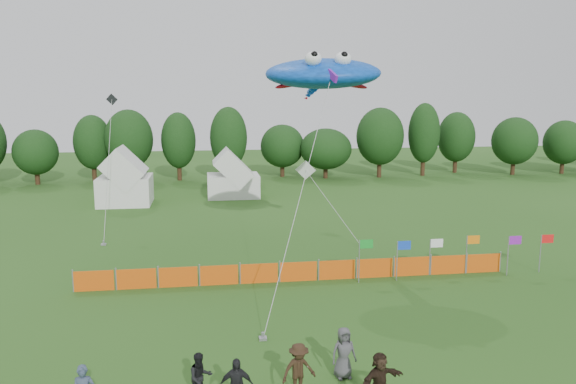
{
  "coord_description": "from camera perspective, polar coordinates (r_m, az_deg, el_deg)",
  "views": [
    {
      "loc": [
        -3.46,
        -17.6,
        9.3
      ],
      "look_at": [
        0.0,
        6.0,
        5.2
      ],
      "focal_mm": 35.0,
      "sensor_mm": 36.0,
      "label": 1
    }
  ],
  "objects": [
    {
      "name": "tent_left",
      "position": [
        50.55,
        -16.23,
        1.06
      ],
      "size": [
        4.5,
        4.5,
        3.97
      ],
      "color": "silver",
      "rests_on": "ground"
    },
    {
      "name": "flag_row",
      "position": [
        30.44,
        16.51,
        -5.69
      ],
      "size": [
        10.73,
        0.73,
        2.22
      ],
      "color": "gray",
      "rests_on": "ground"
    },
    {
      "name": "spectator_b",
      "position": [
        18.27,
        -8.9,
        -18.14
      ],
      "size": [
        0.93,
        0.83,
        1.59
      ],
      "primitive_type": "imported",
      "rotation": [
        0.0,
        0.0,
        0.34
      ],
      "color": "black",
      "rests_on": "ground"
    },
    {
      "name": "spectator_e",
      "position": [
        19.48,
        5.68,
        -15.94
      ],
      "size": [
        0.92,
        0.67,
        1.74
      ],
      "primitive_type": "imported",
      "rotation": [
        0.0,
        0.0,
        0.14
      ],
      "color": "#444247",
      "rests_on": "ground"
    },
    {
      "name": "stingray_kite",
      "position": [
        30.14,
        3.43,
        11.85
      ],
      "size": [
        7.75,
        16.89,
        11.52
      ],
      "color": "blue",
      "rests_on": "ground"
    },
    {
      "name": "small_kite_white",
      "position": [
        39.07,
        2.92,
        0.73
      ],
      "size": [
        3.28,
        7.01,
        4.77
      ],
      "color": "silver",
      "rests_on": "ground"
    },
    {
      "name": "spectator_c",
      "position": [
        18.31,
        1.09,
        -17.65
      ],
      "size": [
        1.26,
        0.93,
        1.75
      ],
      "primitive_type": "imported",
      "rotation": [
        0.0,
        0.0,
        0.27
      ],
      "color": "black",
      "rests_on": "ground"
    },
    {
      "name": "spectator_f",
      "position": [
        18.06,
        9.3,
        -18.28
      ],
      "size": [
        1.64,
        1.11,
        1.7
      ],
      "primitive_type": "imported",
      "rotation": [
        0.0,
        0.0,
        0.43
      ],
      "color": "black",
      "rests_on": "ground"
    },
    {
      "name": "ground",
      "position": [
        20.21,
        2.59,
        -17.66
      ],
      "size": [
        160.0,
        160.0,
        0.0
      ],
      "primitive_type": "plane",
      "color": "#234C16",
      "rests_on": "ground"
    },
    {
      "name": "barrier_fence",
      "position": [
        28.73,
        1.05,
        -8.09
      ],
      "size": [
        21.9,
        0.06,
        1.0
      ],
      "color": "#D14D0B",
      "rests_on": "ground"
    },
    {
      "name": "tent_right",
      "position": [
        52.37,
        -5.6,
        1.39
      ],
      "size": [
        4.83,
        3.87,
        3.41
      ],
      "color": "silver",
      "rests_on": "ground"
    },
    {
      "name": "treeline",
      "position": [
        62.95,
        -3.71,
        5.07
      ],
      "size": [
        104.57,
        8.78,
        8.36
      ],
      "color": "#382314",
      "rests_on": "ground"
    },
    {
      "name": "small_kite_dark",
      "position": [
        39.94,
        -17.76,
        3.52
      ],
      "size": [
        0.84,
        6.44,
        9.47
      ],
      "color": "black",
      "rests_on": "ground"
    }
  ]
}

